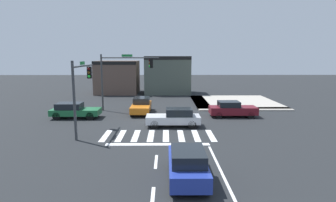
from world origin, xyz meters
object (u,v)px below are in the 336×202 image
at_px(car_orange, 141,106).
at_px(car_silver, 175,117).
at_px(traffic_signal_northwest, 124,71).
at_px(traffic_signal_southwest, 82,83).
at_px(car_blue, 187,164).
at_px(car_maroon, 232,109).
at_px(car_green, 74,110).

xyz_separation_m(car_orange, car_silver, (3.19, -5.47, -0.01)).
bearing_deg(car_silver, traffic_signal_northwest, -52.93).
bearing_deg(car_silver, traffic_signal_southwest, 15.43).
bearing_deg(car_blue, car_maroon, -21.17).
bearing_deg(car_blue, car_silver, 1.59).
relative_size(traffic_signal_northwest, car_green, 1.36).
xyz_separation_m(car_silver, car_blue, (0.28, -9.96, 0.03)).
bearing_deg(car_orange, car_silver, 30.26).
xyz_separation_m(car_maroon, car_silver, (-5.54, -3.63, 0.01)).
bearing_deg(traffic_signal_northwest, car_orange, -33.80).
bearing_deg(car_orange, car_blue, 12.66).
distance_m(traffic_signal_northwest, traffic_signal_southwest, 8.82).
height_order(traffic_signal_southwest, car_green, traffic_signal_southwest).
relative_size(car_silver, car_blue, 1.06).
relative_size(traffic_signal_northwest, car_blue, 1.46).
distance_m(traffic_signal_southwest, car_orange, 8.75).
bearing_deg(traffic_signal_southwest, car_silver, -74.57).
xyz_separation_m(traffic_signal_southwest, car_silver, (6.86, 1.89, -3.00)).
xyz_separation_m(car_orange, car_green, (-6.03, -2.30, -0.02)).
bearing_deg(car_maroon, traffic_signal_southwest, -155.99).
relative_size(car_maroon, car_green, 0.99).
height_order(traffic_signal_southwest, car_silver, traffic_signal_southwest).
xyz_separation_m(traffic_signal_northwest, traffic_signal_southwest, (-1.76, -8.63, -0.41)).
relative_size(car_maroon, car_silver, 1.00).
bearing_deg(car_orange, car_green, -69.09).
bearing_deg(traffic_signal_northwest, traffic_signal_southwest, -101.53).
xyz_separation_m(car_orange, car_blue, (3.47, -15.43, 0.02)).
relative_size(traffic_signal_northwest, car_orange, 1.31).
xyz_separation_m(traffic_signal_northwest, car_silver, (5.09, -6.74, -3.40)).
bearing_deg(car_maroon, car_blue, -111.17).
bearing_deg(car_blue, car_orange, 12.66).
bearing_deg(car_orange, car_maroon, 78.11).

